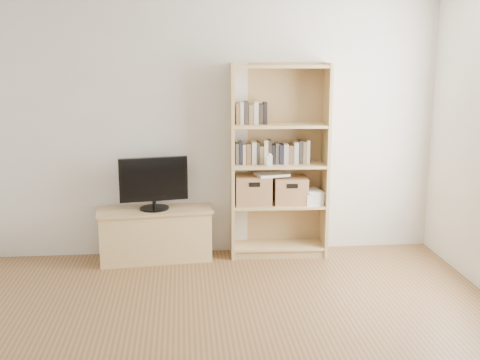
{
  "coord_description": "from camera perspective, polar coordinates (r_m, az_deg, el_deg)",
  "views": [
    {
      "loc": [
        -0.33,
        -3.5,
        2.08
      ],
      "look_at": [
        0.19,
        1.9,
        0.88
      ],
      "focal_mm": 45.0,
      "sensor_mm": 36.0,
      "label": 1
    }
  ],
  "objects": [
    {
      "name": "laptop",
      "position": [
        6.01,
        3.03,
        0.54
      ],
      "size": [
        0.36,
        0.28,
        0.02
      ],
      "primitive_type": "cube",
      "rotation": [
        0.0,
        0.0,
        0.23
      ],
      "color": "white",
      "rests_on": "basket_left"
    },
    {
      "name": "television",
      "position": [
        5.95,
        -8.19,
        -0.31
      ],
      "size": [
        0.67,
        0.16,
        0.53
      ],
      "primitive_type": "cube",
      "rotation": [
        0.0,
        0.0,
        0.17
      ],
      "color": "black",
      "rests_on": "tv_stand"
    },
    {
      "name": "basket_left",
      "position": [
        6.04,
        1.27,
        -0.93
      ],
      "size": [
        0.37,
        0.31,
        0.29
      ],
      "primitive_type": "cube",
      "rotation": [
        0.0,
        0.0,
        -0.04
      ],
      "color": "#9C6A46",
      "rests_on": "bookshelf"
    },
    {
      "name": "back_wall",
      "position": [
        6.06,
        -2.33,
        5.02
      ],
      "size": [
        4.5,
        0.02,
        2.6
      ],
      "primitive_type": "cube",
      "color": "white",
      "rests_on": "floor"
    },
    {
      "name": "magazine_stack",
      "position": [
        6.13,
        6.8,
        -1.64
      ],
      "size": [
        0.21,
        0.28,
        0.12
      ],
      "primitive_type": "cube",
      "rotation": [
        0.0,
        0.0,
        0.12
      ],
      "color": "beige",
      "rests_on": "bookshelf"
    },
    {
      "name": "baby_monitor",
      "position": [
        5.89,
        2.83,
        1.84
      ],
      "size": [
        0.06,
        0.04,
        0.1
      ],
      "primitive_type": "cube",
      "rotation": [
        0.0,
        0.0,
        -0.12
      ],
      "color": "white",
      "rests_on": "bookshelf"
    },
    {
      "name": "books_row_upper",
      "position": [
        5.94,
        1.71,
        6.37
      ],
      "size": [
        0.42,
        0.18,
        0.21
      ],
      "primitive_type": "cube",
      "rotation": [
        0.0,
        0.0,
        -0.07
      ],
      "color": "#453F3C",
      "rests_on": "bookshelf"
    },
    {
      "name": "basket_right",
      "position": [
        6.08,
        4.82,
        -0.98
      ],
      "size": [
        0.34,
        0.29,
        0.27
      ],
      "primitive_type": "cube",
      "rotation": [
        0.0,
        0.0,
        -0.06
      ],
      "color": "#9C6A46",
      "rests_on": "bookshelf"
    },
    {
      "name": "bookshelf",
      "position": [
        6.01,
        3.74,
        1.75
      ],
      "size": [
        0.98,
        0.38,
        1.94
      ],
      "primitive_type": "cube",
      "rotation": [
        0.0,
        0.0,
        -0.04
      ],
      "color": "tan",
      "rests_on": "floor"
    },
    {
      "name": "books_row_mid",
      "position": [
        6.02,
        3.73,
        2.55
      ],
      "size": [
        0.77,
        0.17,
        0.21
      ],
      "primitive_type": "cube",
      "rotation": [
        0.0,
        0.0,
        -0.03
      ],
      "color": "#453F3C",
      "rests_on": "bookshelf"
    },
    {
      "name": "tv_stand",
      "position": [
        6.09,
        -8.04,
        -5.22
      ],
      "size": [
        1.12,
        0.52,
        0.5
      ],
      "primitive_type": "cube",
      "rotation": [
        0.0,
        0.0,
        0.1
      ],
      "color": "tan",
      "rests_on": "floor"
    }
  ]
}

